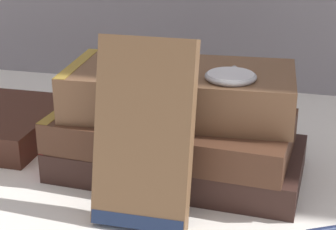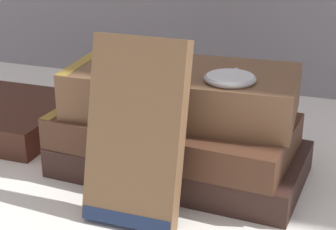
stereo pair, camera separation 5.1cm
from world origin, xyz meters
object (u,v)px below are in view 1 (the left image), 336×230
at_px(pocket_watch, 231,76).
at_px(book_leaning_front, 144,140).
at_px(book_flat_bottom, 173,158).
at_px(book_flat_top, 175,90).
at_px(reading_glasses, 127,119).
at_px(book_flat_middle, 166,130).

bearing_deg(pocket_watch, book_leaning_front, -127.22).
bearing_deg(pocket_watch, book_flat_bottom, 168.50).
xyz_separation_m(book_flat_bottom, book_flat_top, (-0.00, 0.01, 0.07)).
xyz_separation_m(book_flat_top, reading_glasses, (-0.09, 0.11, -0.08)).
distance_m(pocket_watch, reading_glasses, 0.23).
bearing_deg(book_leaning_front, book_flat_middle, 91.87).
relative_size(book_flat_middle, pocket_watch, 4.74).
relative_size(book_flat_middle, reading_glasses, 2.36).
relative_size(book_flat_bottom, reading_glasses, 2.47).
distance_m(book_flat_top, reading_glasses, 0.17).
bearing_deg(book_flat_top, book_leaning_front, -94.92).
bearing_deg(book_flat_bottom, book_leaning_front, -88.83).
height_order(book_flat_top, pocket_watch, pocket_watch).
bearing_deg(reading_glasses, pocket_watch, -49.80).
distance_m(book_flat_bottom, reading_glasses, 0.15).
distance_m(book_flat_middle, book_leaning_front, 0.09).
height_order(book_flat_bottom, book_flat_top, book_flat_top).
distance_m(book_flat_middle, reading_glasses, 0.16).
relative_size(book_flat_bottom, pocket_watch, 4.96).
xyz_separation_m(book_flat_top, book_leaning_front, (-0.00, -0.10, -0.01)).
bearing_deg(book_flat_bottom, book_flat_top, 96.78).
bearing_deg(book_leaning_front, reading_glasses, 111.87).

